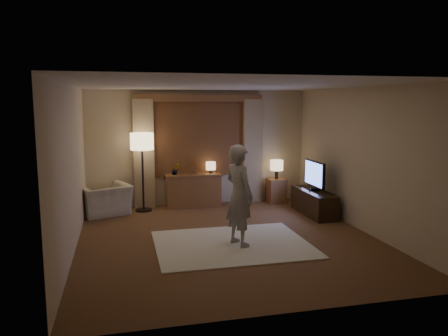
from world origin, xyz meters
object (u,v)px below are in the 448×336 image
object	(u,v)px
armchair	(105,200)
tv_stand	(314,203)
side_table	(276,191)
sideboard	(193,191)
person	(239,195)

from	to	relation	value
armchair	tv_stand	distance (m)	4.36
side_table	tv_stand	distance (m)	1.29
side_table	tv_stand	size ratio (longest dim) A/B	0.40
armchair	side_table	distance (m)	3.89
sideboard	person	world-z (taller)	person
side_table	tv_stand	bearing A→B (deg)	-73.03
armchair	side_table	size ratio (longest dim) A/B	1.73
armchair	tv_stand	bearing A→B (deg)	145.59
sideboard	person	bearing A→B (deg)	-84.67
sideboard	person	xyz separation A→B (m)	(0.27, -2.88, 0.49)
side_table	armchair	bearing A→B (deg)	-176.14
tv_stand	armchair	bearing A→B (deg)	167.13
sideboard	armchair	xyz separation A→B (m)	(-1.92, -0.31, -0.03)
person	sideboard	bearing A→B (deg)	-16.43
tv_stand	person	bearing A→B (deg)	-142.29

